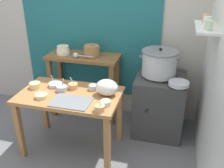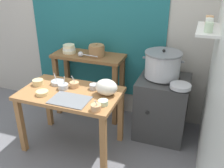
{
  "view_description": "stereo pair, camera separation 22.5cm",
  "coord_description": "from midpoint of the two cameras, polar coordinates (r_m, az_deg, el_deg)",
  "views": [
    {
      "loc": [
        0.99,
        -2.16,
        2.01
      ],
      "look_at": [
        0.37,
        0.24,
        0.82
      ],
      "focal_mm": 40.88,
      "sensor_mm": 36.0,
      "label": 1
    },
    {
      "loc": [
        1.21,
        -2.09,
        2.01
      ],
      "look_at": [
        0.37,
        0.24,
        0.82
      ],
      "focal_mm": 40.88,
      "sensor_mm": 36.0,
      "label": 2
    }
  ],
  "objects": [
    {
      "name": "prep_bowl_6",
      "position": [
        2.9,
        -10.94,
        -0.47
      ],
      "size": [
        0.11,
        0.11,
        0.15
      ],
      "color": "tan",
      "rests_on": "prep_table"
    },
    {
      "name": "steamer_pot",
      "position": [
        3.05,
        8.49,
        4.68
      ],
      "size": [
        0.48,
        0.43,
        0.34
      ],
      "color": "#B7BABF",
      "rests_on": "stove_block"
    },
    {
      "name": "ladle",
      "position": [
        3.32,
        -9.89,
        6.34
      ],
      "size": [
        0.28,
        0.07,
        0.07
      ],
      "color": "#B7BABF",
      "rests_on": "back_shelf_table"
    },
    {
      "name": "wide_pan",
      "position": [
        2.87,
        12.57,
        0.06
      ],
      "size": [
        0.23,
        0.23,
        0.04
      ],
      "primitive_type": "cylinder",
      "color": "#B7BABF",
      "rests_on": "stove_block"
    },
    {
      "name": "prep_bowl_2",
      "position": [
        2.44,
        -5.45,
        -5.41
      ],
      "size": [
        0.1,
        0.1,
        0.13
      ],
      "color": "tan",
      "rests_on": "prep_table"
    },
    {
      "name": "ground_plane",
      "position": [
        3.12,
        -10.1,
        -14.92
      ],
      "size": [
        9.0,
        9.0,
        0.0
      ],
      "primitive_type": "plane",
      "color": "slate"
    },
    {
      "name": "prep_bowl_4",
      "position": [
        3.03,
        -18.9,
        -0.28
      ],
      "size": [
        0.12,
        0.12,
        0.06
      ],
      "color": "#E5C684",
      "rests_on": "prep_table"
    },
    {
      "name": "serving_tray",
      "position": [
        2.64,
        -11.57,
        -3.99
      ],
      "size": [
        0.4,
        0.28,
        0.01
      ],
      "primitive_type": "cube",
      "color": "slate",
      "rests_on": "prep_table"
    },
    {
      "name": "wall_right",
      "position": [
        2.45,
        21.15,
        7.08
      ],
      "size": [
        0.3,
        3.2,
        2.6
      ],
      "color": "silver",
      "rests_on": "ground"
    },
    {
      "name": "stove_block",
      "position": [
        3.26,
        8.53,
        -4.55
      ],
      "size": [
        0.6,
        0.61,
        0.78
      ],
      "color": "#383838",
      "rests_on": "ground"
    },
    {
      "name": "prep_bowl_7",
      "position": [
        2.54,
        -3.99,
        -4.26
      ],
      "size": [
        0.1,
        0.1,
        0.05
      ],
      "color": "#B7D1AD",
      "rests_on": "prep_table"
    },
    {
      "name": "prep_bowl_0",
      "position": [
        2.85,
        -6.45,
        -0.75
      ],
      "size": [
        0.1,
        0.1,
        0.06
      ],
      "color": "#B7BABF",
      "rests_on": "prep_table"
    },
    {
      "name": "prep_bowl_5",
      "position": [
        3.01,
        -14.69,
        -0.14
      ],
      "size": [
        0.15,
        0.15,
        0.14
      ],
      "color": "#B7BABF",
      "rests_on": "prep_table"
    },
    {
      "name": "prep_bowl_3",
      "position": [
        2.88,
        -13.35,
        -0.98
      ],
      "size": [
        0.12,
        0.12,
        0.16
      ],
      "color": "#B7BABF",
      "rests_on": "prep_table"
    },
    {
      "name": "prep_table",
      "position": [
        2.87,
        -11.57,
        -4.15
      ],
      "size": [
        1.1,
        0.66,
        0.72
      ],
      "color": "#9E6B3D",
      "rests_on": "ground"
    },
    {
      "name": "prep_bowl_1",
      "position": [
        2.8,
        -17.75,
        -2.56
      ],
      "size": [
        0.13,
        0.13,
        0.04
      ],
      "color": "#E5C684",
      "rests_on": "prep_table"
    },
    {
      "name": "plastic_bag",
      "position": [
        2.7,
        -3.57,
        -0.82
      ],
      "size": [
        0.24,
        0.2,
        0.17
      ],
      "primitive_type": "ellipsoid",
      "color": "silver",
      "rests_on": "prep_table"
    },
    {
      "name": "back_shelf_table",
      "position": [
        3.48,
        -8.17,
        2.89
      ],
      "size": [
        0.96,
        0.4,
        0.9
      ],
      "color": "brown",
      "rests_on": "ground"
    },
    {
      "name": "wall_back",
      "position": [
        3.45,
        -2.93,
        13.77
      ],
      "size": [
        4.4,
        0.12,
        2.6
      ],
      "color": "#B2ADA3",
      "rests_on": "ground"
    },
    {
      "name": "clay_pot",
      "position": [
        3.34,
        -6.51,
        7.34
      ],
      "size": [
        0.21,
        0.21,
        0.17
      ],
      "color": "olive",
      "rests_on": "back_shelf_table"
    },
    {
      "name": "bowl_stack_enamel",
      "position": [
        3.49,
        -12.74,
        7.36
      ],
      "size": [
        0.18,
        0.18,
        0.11
      ],
      "color": "beige",
      "rests_on": "back_shelf_table"
    }
  ]
}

